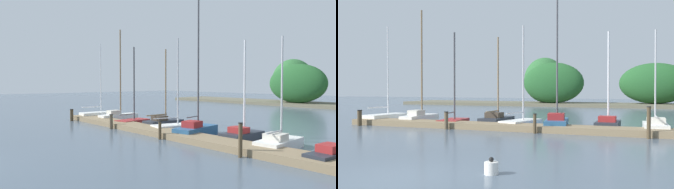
{
  "view_description": "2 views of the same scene",
  "coord_description": "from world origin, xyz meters",
  "views": [
    {
      "loc": [
        14.13,
        -0.33,
        3.32
      ],
      "look_at": [
        -1.13,
        12.9,
        2.52
      ],
      "focal_mm": 33.22,
      "sensor_mm": 36.0,
      "label": 1
    },
    {
      "loc": [
        6.42,
        -8.27,
        2.4
      ],
      "look_at": [
        -2.13,
        12.91,
        2.03
      ],
      "focal_mm": 40.72,
      "sensor_mm": 36.0,
      "label": 2
    }
  ],
  "objects": [
    {
      "name": "sailboat_1",
      "position": [
        -9.06,
        14.12,
        0.48
      ],
      "size": [
        1.07,
        3.66,
        7.87
      ],
      "rotation": [
        0.0,
        0.0,
        1.59
      ],
      "color": "white",
      "rests_on": "ground"
    },
    {
      "name": "sailboat_6",
      "position": [
        3.66,
        14.39,
        0.38
      ],
      "size": [
        1.32,
        2.9,
        5.72
      ],
      "rotation": [
        0.0,
        0.0,
        1.59
      ],
      "color": "#232833",
      "rests_on": "ground"
    },
    {
      "name": "mooring_piling_3",
      "position": [
        5.96,
        10.98,
        0.78
      ],
      "size": [
        0.21,
        0.21,
        1.55
      ],
      "color": "#4C3D28",
      "rests_on": "ground"
    },
    {
      "name": "sailboat_0",
      "position": [
        -11.55,
        13.62,
        0.34
      ],
      "size": [
        1.66,
        3.56,
        6.8
      ],
      "rotation": [
        0.0,
        0.0,
        1.46
      ],
      "color": "white",
      "rests_on": "ground"
    },
    {
      "name": "sailboat_3",
      "position": [
        -3.38,
        14.48,
        0.37
      ],
      "size": [
        1.39,
        3.23,
        5.76
      ],
      "rotation": [
        0.0,
        0.0,
        1.54
      ],
      "color": "#232833",
      "rests_on": "ground"
    },
    {
      "name": "mooring_piling_0",
      "position": [
        -11.46,
        10.85,
        0.51
      ],
      "size": [
        0.32,
        0.32,
        1.01
      ],
      "color": "#4C3D28",
      "rests_on": "ground"
    },
    {
      "name": "dock_pier",
      "position": [
        0.0,
        12.14,
        0.17
      ],
      "size": [
        24.96,
        1.8,
        0.35
      ],
      "color": "#847051",
      "rests_on": "ground"
    },
    {
      "name": "mooring_piling_1",
      "position": [
        -5.14,
        11.02,
        0.53
      ],
      "size": [
        0.26,
        0.26,
        1.05
      ],
      "color": "brown",
      "rests_on": "ground"
    },
    {
      "name": "sailboat_5",
      "position": [
        0.83,
        13.56,
        0.48
      ],
      "size": [
        1.8,
        3.66,
        8.42
      ],
      "rotation": [
        0.0,
        0.0,
        1.75
      ],
      "color": "#285684",
      "rests_on": "ground"
    },
    {
      "name": "sailboat_4",
      "position": [
        -1.46,
        13.97,
        0.32
      ],
      "size": [
        1.98,
        3.49,
        6.3
      ],
      "rotation": [
        0.0,
        0.0,
        1.33
      ],
      "color": "white",
      "rests_on": "ground"
    },
    {
      "name": "mooring_piling_2",
      "position": [
        0.27,
        11.06,
        0.54
      ],
      "size": [
        0.2,
        0.2,
        1.06
      ],
      "color": "#4C3D28",
      "rests_on": "ground"
    },
    {
      "name": "channel_buoy_0",
      "position": [
        2.08,
        1.38,
        0.19
      ],
      "size": [
        0.39,
        0.39,
        0.49
      ],
      "color": "white",
      "rests_on": "ground"
    },
    {
      "name": "sailboat_7",
      "position": [
        6.22,
        13.86,
        0.35
      ],
      "size": [
        1.44,
        3.36,
        5.61
      ],
      "rotation": [
        0.0,
        0.0,
        1.64
      ],
      "color": "white",
      "rests_on": "ground"
    },
    {
      "name": "sailboat_2",
      "position": [
        -6.08,
        13.59,
        0.35
      ],
      "size": [
        1.71,
        2.92,
        6.08
      ],
      "rotation": [
        0.0,
        0.0,
        1.72
      ],
      "color": "maroon",
      "rests_on": "ground"
    },
    {
      "name": "ground",
      "position": [
        0.0,
        0.0,
        0.0
      ],
      "size": [
        160.0,
        160.0,
        0.0
      ],
      "primitive_type": "plane",
      "color": "#4C5B6B"
    },
    {
      "name": "far_shore",
      "position": [
        6.02,
        43.38,
        2.92
      ],
      "size": [
        59.4,
        8.3,
        7.52
      ],
      "color": "#66604C",
      "rests_on": "ground"
    }
  ]
}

